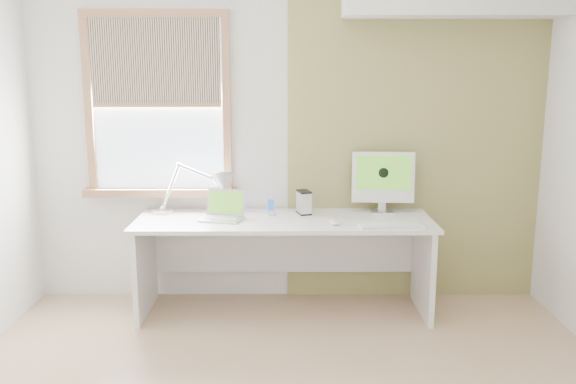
{
  "coord_description": "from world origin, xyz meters",
  "views": [
    {
      "loc": [
        -0.02,
        -2.93,
        1.8
      ],
      "look_at": [
        0.0,
        1.05,
        1.0
      ],
      "focal_mm": 37.31,
      "sensor_mm": 36.0,
      "label": 1
    }
  ],
  "objects_px": {
    "laptop": "(223,212)",
    "external_drive": "(304,202)",
    "desk": "(284,242)",
    "imac": "(383,178)",
    "desk_lamp": "(212,188)"
  },
  "relations": [
    {
      "from": "desk_lamp",
      "to": "imac",
      "type": "distance_m",
      "value": 1.32
    },
    {
      "from": "desk",
      "to": "external_drive",
      "type": "distance_m",
      "value": 0.34
    },
    {
      "from": "external_drive",
      "to": "desk",
      "type": "bearing_deg",
      "value": -146.33
    },
    {
      "from": "desk",
      "to": "desk_lamp",
      "type": "relative_size",
      "value": 3.19
    },
    {
      "from": "imac",
      "to": "external_drive",
      "type": "bearing_deg",
      "value": -173.75
    },
    {
      "from": "desk_lamp",
      "to": "external_drive",
      "type": "bearing_deg",
      "value": 0.32
    },
    {
      "from": "desk",
      "to": "laptop",
      "type": "relative_size",
      "value": 6.42
    },
    {
      "from": "imac",
      "to": "laptop",
      "type": "bearing_deg",
      "value": -169.64
    },
    {
      "from": "laptop",
      "to": "imac",
      "type": "height_order",
      "value": "imac"
    },
    {
      "from": "external_drive",
      "to": "desk_lamp",
      "type": "bearing_deg",
      "value": -179.68
    },
    {
      "from": "desk",
      "to": "desk_lamp",
      "type": "bearing_deg",
      "value": 169.96
    },
    {
      "from": "laptop",
      "to": "external_drive",
      "type": "xyz_separation_m",
      "value": [
        0.6,
        0.15,
        0.04
      ]
    },
    {
      "from": "desk",
      "to": "laptop",
      "type": "bearing_deg",
      "value": -173.23
    },
    {
      "from": "desk_lamp",
      "to": "desk",
      "type": "bearing_deg",
      "value": -10.04
    },
    {
      "from": "desk",
      "to": "imac",
      "type": "relative_size",
      "value": 4.56
    }
  ]
}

